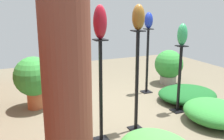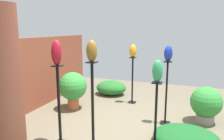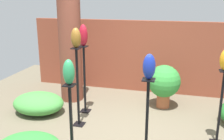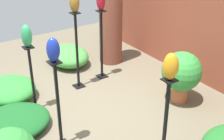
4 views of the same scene
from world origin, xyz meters
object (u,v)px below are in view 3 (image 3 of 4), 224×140
at_px(pedestal_ruby, 85,82).
at_px(potted_plant_near_pillar, 164,82).
at_px(pedestal_amber, 220,111).
at_px(pedestal_jade, 71,125).
at_px(brick_pillar, 70,50).
at_px(art_vase_jade, 69,72).
at_px(pedestal_cobalt, 147,131).
at_px(art_vase_bronze, 76,38).
at_px(art_vase_cobalt, 149,67).
at_px(art_vase_ruby, 83,35).
at_px(pedestal_bronze, 78,91).

xyz_separation_m(pedestal_ruby, potted_plant_near_pillar, (1.56, 0.65, -0.08)).
relative_size(pedestal_ruby, pedestal_amber, 1.12).
bearing_deg(potted_plant_near_pillar, pedestal_jade, -117.70).
bearing_deg(brick_pillar, pedestal_jade, -66.82).
bearing_deg(pedestal_jade, art_vase_jade, 0.00).
bearing_deg(pedestal_cobalt, art_vase_bronze, 143.36).
distance_m(pedestal_cobalt, art_vase_bronze, 2.02).
height_order(art_vase_cobalt, art_vase_jade, art_vase_cobalt).
relative_size(art_vase_ruby, art_vase_jade, 1.18).
distance_m(pedestal_cobalt, pedestal_jade, 1.10).
distance_m(pedestal_amber, potted_plant_near_pillar, 1.59).
bearing_deg(pedestal_amber, brick_pillar, 158.61).
height_order(brick_pillar, pedestal_jade, brick_pillar).
distance_m(pedestal_bronze, art_vase_bronze, 0.96).
distance_m(art_vase_cobalt, art_vase_jade, 1.11).
relative_size(brick_pillar, art_vase_jade, 6.58).
bearing_deg(pedestal_ruby, pedestal_bronze, -81.23).
bearing_deg(art_vase_jade, pedestal_bronze, 106.42).
bearing_deg(pedestal_amber, pedestal_ruby, 166.21).
bearing_deg(brick_pillar, pedestal_bronze, -61.57).
bearing_deg(brick_pillar, art_vase_jade, -66.82).
height_order(brick_pillar, art_vase_jade, brick_pillar).
bearing_deg(art_vase_bronze, art_vase_jade, -73.58).
relative_size(pedestal_ruby, art_vase_jade, 3.89).
bearing_deg(potted_plant_near_pillar, art_vase_jade, -117.70).
relative_size(pedestal_ruby, art_vase_cobalt, 4.31).
height_order(pedestal_ruby, art_vase_cobalt, art_vase_cobalt).
distance_m(pedestal_jade, art_vase_cobalt, 1.47).
xyz_separation_m(brick_pillar, pedestal_bronze, (0.63, -1.17, -0.50)).
height_order(pedestal_cobalt, pedestal_jade, pedestal_cobalt).
xyz_separation_m(brick_pillar, potted_plant_near_pillar, (2.10, 0.06, -0.62)).
height_order(pedestal_ruby, art_vase_bronze, art_vase_bronze).
relative_size(pedestal_bronze, art_vase_cobalt, 4.55).
distance_m(pedestal_jade, pedestal_bronze, 1.05).
bearing_deg(pedestal_amber, pedestal_jade, -155.63).
bearing_deg(art_vase_jade, art_vase_ruby, 103.63).
bearing_deg(pedestal_bronze, art_vase_cobalt, -36.64).
xyz_separation_m(pedestal_ruby, art_vase_cobalt, (1.48, -1.63, 0.86)).
relative_size(pedestal_amber, art_vase_ruby, 2.95).
bearing_deg(pedestal_jade, pedestal_ruby, 103.63).
bearing_deg(art_vase_cobalt, potted_plant_near_pillar, 88.13).
xyz_separation_m(pedestal_cobalt, pedestal_ruby, (-1.48, 1.63, 0.03)).
relative_size(pedestal_ruby, art_vase_bronze, 4.01).
xyz_separation_m(pedestal_ruby, pedestal_jade, (0.38, -1.59, -0.11)).
bearing_deg(pedestal_jade, pedestal_amber, 24.37).
height_order(art_vase_cobalt, art_vase_bronze, art_vase_bronze).
bearing_deg(brick_pillar, art_vase_cobalt, -47.46).
relative_size(pedestal_cobalt, pedestal_jade, 1.16).
height_order(pedestal_amber, art_vase_bronze, art_vase_bronze).
distance_m(pedestal_bronze, art_vase_jade, 1.23).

